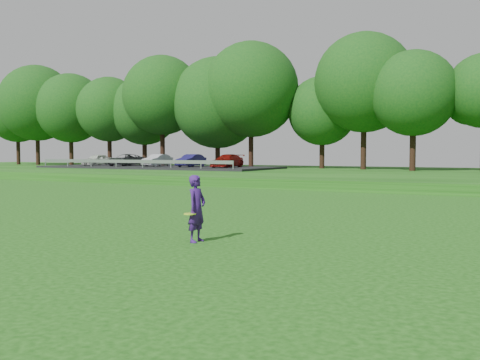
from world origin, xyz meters
The scene contains 6 objects.
ground centered at (0.00, 0.00, 0.00)m, with size 140.00×140.00×0.00m, color #12430D.
berm centered at (0.00, 34.00, 0.30)m, with size 130.00×30.00×0.60m, color #12430D.
walking_path centered at (0.00, 20.00, 0.02)m, with size 130.00×1.60×0.04m, color gray.
treeline centered at (0.00, 38.00, 8.10)m, with size 104.00×7.00×15.00m, color #0F4413, non-canonical shape.
parking_lot centered at (-24.00, 32.81, 1.03)m, with size 24.00×9.00×1.38m.
woman centered at (1.49, 1.43, 0.81)m, with size 0.40×0.69×1.63m.
Camera 1 is at (8.60, -9.35, 2.18)m, focal length 40.00 mm.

